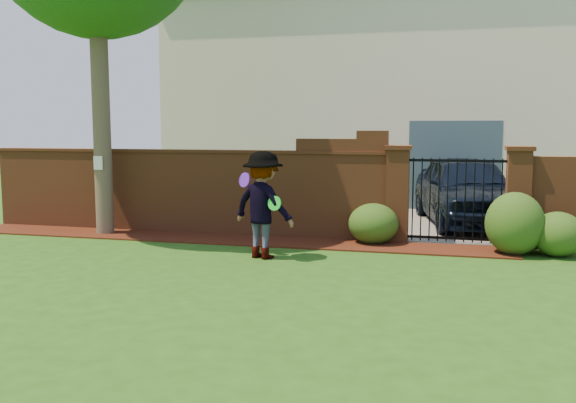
% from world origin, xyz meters
% --- Properties ---
extents(ground, '(80.00, 80.00, 0.01)m').
position_xyz_m(ground, '(0.00, 0.00, -0.01)').
color(ground, '#214B12').
rests_on(ground, ground).
extents(mulch_bed, '(11.10, 1.08, 0.03)m').
position_xyz_m(mulch_bed, '(-0.95, 3.34, 0.01)').
color(mulch_bed, '#341309').
rests_on(mulch_bed, ground).
extents(brick_wall, '(8.70, 0.31, 2.16)m').
position_xyz_m(brick_wall, '(-2.01, 4.00, 0.93)').
color(brick_wall, brown).
rests_on(brick_wall, ground).
extents(pillar_left, '(0.50, 0.50, 1.88)m').
position_xyz_m(pillar_left, '(2.40, 4.00, 0.96)').
color(pillar_left, brown).
rests_on(pillar_left, ground).
extents(pillar_right, '(0.50, 0.50, 1.88)m').
position_xyz_m(pillar_right, '(4.60, 4.00, 0.96)').
color(pillar_right, brown).
rests_on(pillar_right, ground).
extents(iron_gate, '(1.78, 0.03, 1.60)m').
position_xyz_m(iron_gate, '(3.50, 4.00, 0.85)').
color(iron_gate, black).
rests_on(iron_gate, ground).
extents(driveway, '(3.20, 8.00, 0.01)m').
position_xyz_m(driveway, '(3.50, 8.00, 0.01)').
color(driveway, slate).
rests_on(driveway, ground).
extents(house, '(12.40, 6.40, 6.30)m').
position_xyz_m(house, '(1.00, 12.00, 3.16)').
color(house, '#EDDEC7').
rests_on(house, ground).
extents(car, '(2.77, 4.98, 1.60)m').
position_xyz_m(car, '(3.82, 6.39, 0.80)').
color(car, black).
rests_on(car, ground).
extents(paper_notice, '(0.20, 0.01, 0.28)m').
position_xyz_m(paper_notice, '(-3.60, 3.21, 1.50)').
color(paper_notice, white).
rests_on(paper_notice, tree).
extents(shrub_left, '(0.96, 0.96, 0.78)m').
position_xyz_m(shrub_left, '(1.98, 3.67, 0.39)').
color(shrub_left, '#1D4514').
rests_on(shrub_left, ground).
extents(shrub_middle, '(1.01, 1.01, 1.11)m').
position_xyz_m(shrub_middle, '(4.49, 3.25, 0.55)').
color(shrub_middle, '#1D4514').
rests_on(shrub_middle, ground).
extents(shrub_right, '(0.88, 0.88, 0.78)m').
position_xyz_m(shrub_right, '(5.20, 3.30, 0.39)').
color(shrub_right, '#1D4514').
rests_on(shrub_right, ground).
extents(man, '(1.34, 1.06, 1.82)m').
position_xyz_m(man, '(0.29, 1.89, 0.91)').
color(man, gray).
rests_on(man, ground).
extents(frisbee_purple, '(0.26, 0.19, 0.26)m').
position_xyz_m(frisbee_purple, '(-0.07, 2.07, 1.32)').
color(frisbee_purple, '#6321CE').
rests_on(frisbee_purple, man).
extents(frisbee_green, '(0.25, 0.13, 0.25)m').
position_xyz_m(frisbee_green, '(0.57, 1.68, 0.98)').
color(frisbee_green, '#1CD52E').
rests_on(frisbee_green, man).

